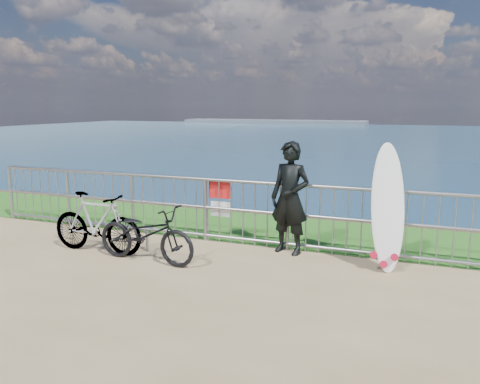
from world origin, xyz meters
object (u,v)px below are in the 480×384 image
at_px(surfboard, 387,212).
at_px(surfer, 290,198).
at_px(bicycle_far, 97,223).
at_px(bicycle_near, 146,234).

bearing_deg(surfboard, surfer, 170.27).
relative_size(surfer, bicycle_far, 1.09).
bearing_deg(bicycle_near, bicycle_far, 87.58).
bearing_deg(surfer, bicycle_near, -133.73).
bearing_deg(bicycle_far, bicycle_near, -96.63).
relative_size(bicycle_near, bicycle_far, 1.02).
relative_size(surfer, surfboard, 0.98).
bearing_deg(bicycle_near, surfer, -53.66).
distance_m(surfboard, bicycle_far, 4.53).
relative_size(surfboard, bicycle_near, 1.10).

